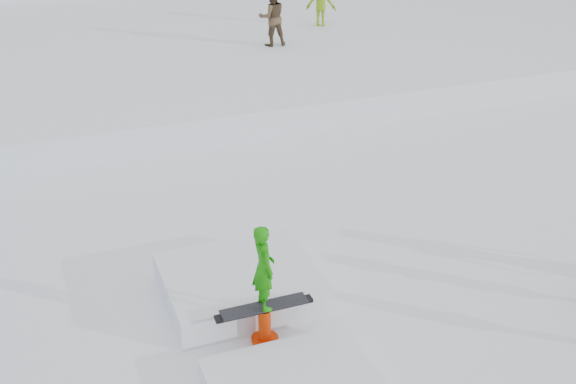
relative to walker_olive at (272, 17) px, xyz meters
name	(u,v)px	position (x,y,z in m)	size (l,w,h in m)	color
ground	(302,302)	(-4.05, -12.80, -1.74)	(120.00, 120.00, 0.00)	white
snow_midrise	(135,44)	(-4.05, 3.20, -1.34)	(50.00, 18.00, 0.80)	white
walker_olive	(272,17)	(0.00, 0.00, 0.00)	(0.91, 0.71, 1.88)	brown
walker_ygreen	(321,2)	(2.55, 1.87, -0.10)	(1.09, 0.63, 1.69)	#719D11
jib_rail_feature	(253,305)	(-5.00, -12.98, -1.43)	(2.60, 4.40, 2.11)	white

